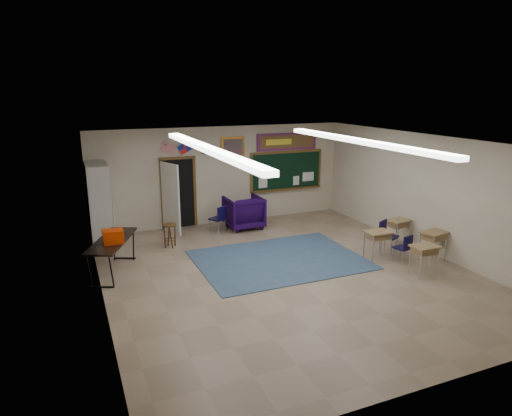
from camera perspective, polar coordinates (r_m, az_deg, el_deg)
name	(u,v)px	position (r m, az deg, el deg)	size (l,w,h in m)	color
floor	(287,273)	(10.61, 3.85, -8.08)	(9.00, 9.00, 0.00)	#89745E
back_wall	(222,175)	(14.18, -4.23, 4.10)	(8.00, 0.04, 3.00)	beige
front_wall	(439,290)	(6.65, 21.95, -9.48)	(8.00, 0.04, 3.00)	beige
left_wall	(98,231)	(9.11, -19.14, -2.74)	(0.04, 9.00, 3.00)	beige
right_wall	(428,194)	(12.41, 20.74, 1.64)	(0.04, 9.00, 3.00)	beige
ceiling	(289,142)	(9.84, 4.15, 8.24)	(8.00, 9.00, 0.04)	silver
area_rug	(279,260)	(11.35, 2.94, -6.45)	(4.00, 3.00, 0.02)	#374E6A
fluorescent_strips	(289,145)	(9.85, 4.14, 7.89)	(3.86, 6.00, 0.10)	white
doorway	(176,194)	(13.73, -9.94, 1.68)	(1.10, 0.89, 2.16)	black
chalkboard	(287,172)	(14.99, 3.84, 4.54)	(2.55, 0.14, 1.30)	brown
bulletin_board	(287,142)	(14.85, 3.89, 8.29)	(2.10, 0.05, 0.55)	red
framed_art_print	(233,147)	(14.13, -2.89, 7.57)	(0.75, 0.05, 0.65)	#A86B20
wall_clock	(205,149)	(13.85, -6.42, 7.35)	(0.32, 0.05, 0.32)	black
wall_flags	(177,146)	(13.60, -9.87, 7.65)	(1.16, 0.06, 0.70)	red
storage_cabinet	(99,204)	(12.94, -19.00, 0.47)	(0.59, 1.25, 2.20)	#AAAAA5
wingback_armchair	(244,212)	(13.76, -1.55, -0.52)	(1.04, 1.08, 0.98)	#180533
student_chair_reading	(217,219)	(13.31, -4.84, -1.44)	(0.41, 0.41, 0.82)	black
student_chair_desk_a	(402,249)	(11.60, 17.79, -4.85)	(0.36, 0.36, 0.72)	black
student_chair_desk_b	(389,237)	(12.14, 16.26, -3.55)	(0.42, 0.42, 0.85)	black
student_desk_front_left	(377,244)	(11.60, 14.93, -4.37)	(0.63, 0.48, 0.74)	olive
student_desk_front_right	(397,231)	(12.75, 17.26, -2.81)	(0.68, 0.55, 0.73)	olive
student_desk_back_left	(424,259)	(10.98, 20.25, -5.98)	(0.59, 0.45, 0.71)	olive
student_desk_back_right	(433,244)	(11.99, 21.24, -4.27)	(0.69, 0.57, 0.73)	olive
folding_table	(113,255)	(10.94, -17.45, -5.59)	(1.35, 2.01, 1.09)	black
wooden_stool	(170,235)	(12.34, -10.72, -3.37)	(0.36, 0.36, 0.63)	#4B2E16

